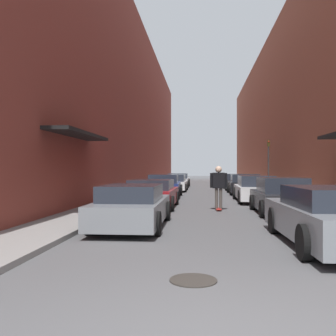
% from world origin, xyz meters
% --- Properties ---
extents(ground, '(125.05, 125.05, 0.00)m').
position_xyz_m(ground, '(0.00, 22.74, 0.00)').
color(ground, '#515154').
extents(curb_strip_left, '(1.80, 56.84, 0.12)m').
position_xyz_m(curb_strip_left, '(-4.35, 28.42, 0.06)').
color(curb_strip_left, gray).
rests_on(curb_strip_left, ground).
extents(curb_strip_right, '(1.80, 56.84, 0.12)m').
position_xyz_m(curb_strip_right, '(4.35, 28.42, 0.06)').
color(curb_strip_right, gray).
rests_on(curb_strip_right, ground).
extents(building_row_left, '(4.90, 56.84, 13.85)m').
position_xyz_m(building_row_left, '(-7.25, 28.42, 6.92)').
color(building_row_left, brown).
rests_on(building_row_left, ground).
extents(building_row_right, '(4.90, 56.84, 12.85)m').
position_xyz_m(building_row_right, '(7.25, 28.42, 6.42)').
color(building_row_right, brown).
rests_on(building_row_right, ground).
extents(parked_car_left_0, '(1.86, 4.45, 1.19)m').
position_xyz_m(parked_car_left_0, '(-2.29, 6.99, 0.58)').
color(parked_car_left_0, gray).
rests_on(parked_car_left_0, ground).
extents(parked_car_left_1, '(2.04, 4.43, 1.19)m').
position_xyz_m(parked_car_left_1, '(-2.44, 12.24, 0.58)').
color(parked_car_left_1, maroon).
rests_on(parked_car_left_1, ground).
extents(parked_car_left_2, '(1.93, 4.67, 1.32)m').
position_xyz_m(parked_car_left_2, '(-2.52, 18.11, 0.64)').
color(parked_car_left_2, navy).
rests_on(parked_car_left_2, ground).
extents(parked_car_left_3, '(2.07, 4.66, 1.23)m').
position_xyz_m(parked_car_left_3, '(-2.45, 24.32, 0.59)').
color(parked_car_left_3, silver).
rests_on(parked_car_left_3, ground).
extents(parked_car_left_4, '(2.00, 4.71, 1.24)m').
position_xyz_m(parked_car_left_4, '(-2.44, 30.20, 0.62)').
color(parked_car_left_4, '#B7B7BC').
rests_on(parked_car_left_4, ground).
extents(parked_car_right_0, '(2.09, 4.63, 1.26)m').
position_xyz_m(parked_car_right_0, '(2.41, 4.81, 0.62)').
color(parked_car_right_0, gray).
rests_on(parked_car_right_0, ground).
extents(parked_car_right_1, '(1.86, 4.04, 1.33)m').
position_xyz_m(parked_car_right_1, '(2.51, 10.50, 0.63)').
color(parked_car_right_1, '#232326').
rests_on(parked_car_right_1, ground).
extents(parked_car_right_2, '(1.95, 4.67, 1.30)m').
position_xyz_m(parked_car_right_2, '(2.31, 15.54, 0.63)').
color(parked_car_right_2, silver).
rests_on(parked_car_right_2, ground).
extents(parked_car_right_3, '(2.08, 4.20, 1.30)m').
position_xyz_m(parked_car_right_3, '(2.42, 21.28, 0.63)').
color(parked_car_right_3, black).
rests_on(parked_car_right_3, ground).
extents(parked_car_right_4, '(1.93, 4.81, 1.26)m').
position_xyz_m(parked_car_right_4, '(2.39, 26.56, 0.62)').
color(parked_car_right_4, '#232326').
rests_on(parked_car_right_4, ground).
extents(skateboarder, '(0.67, 0.78, 1.75)m').
position_xyz_m(skateboarder, '(0.31, 11.45, 1.08)').
color(skateboarder, '#B2231E').
rests_on(skateboarder, ground).
extents(manhole_cover, '(0.70, 0.70, 0.02)m').
position_xyz_m(manhole_cover, '(-0.48, 2.08, 0.01)').
color(manhole_cover, '#332D28').
rests_on(manhole_cover, ground).
extents(traffic_light, '(0.16, 0.22, 3.58)m').
position_xyz_m(traffic_light, '(4.39, 23.71, 2.32)').
color(traffic_light, '#2D2D2D').
rests_on(traffic_light, curb_strip_right).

